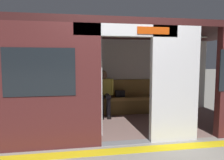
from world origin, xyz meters
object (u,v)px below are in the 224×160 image
object	(u,v)px
train_car	(113,62)
grab_pole_door	(101,84)
handbag	(120,94)
person_seated	(104,90)
bench_seat	(109,101)
book	(91,97)

from	to	relation	value
train_car	grab_pole_door	bearing A→B (deg)	63.40
handbag	person_seated	bearing A→B (deg)	11.34
bench_seat	handbag	xyz separation A→B (m)	(-0.31, -0.04, 0.19)
person_seated	handbag	distance (m)	0.49
grab_pole_door	book	bearing A→B (deg)	-85.95
train_car	person_seated	xyz separation A→B (m)	(0.10, -0.87, -0.74)
train_car	grab_pole_door	world-z (taller)	train_car
train_car	bench_seat	world-z (taller)	train_car
bench_seat	handbag	distance (m)	0.37
bench_seat	handbag	size ratio (longest dim) A/B	9.60
train_car	book	world-z (taller)	train_car
train_car	handbag	bearing A→B (deg)	-110.89
bench_seat	person_seated	size ratio (longest dim) A/B	2.09
bench_seat	person_seated	distance (m)	0.36
person_seated	book	distance (m)	0.41
handbag	grab_pole_door	size ratio (longest dim) A/B	0.13
handbag	grab_pole_door	world-z (taller)	grab_pole_door
train_car	handbag	size ratio (longest dim) A/B	24.62
person_seated	book	bearing A→B (deg)	-17.34
train_car	book	size ratio (longest dim) A/B	29.09
bench_seat	person_seated	bearing A→B (deg)	18.97
bench_seat	book	distance (m)	0.51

